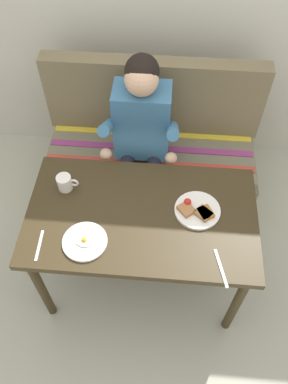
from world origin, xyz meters
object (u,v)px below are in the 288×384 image
couch (151,156)px  plate_eggs (85,241)px  table (142,222)px  person (141,132)px  coffee_mug (65,182)px  plate_breakfast (198,211)px  knife (221,268)px  fork (39,245)px

couch → plate_eggs: couch is taller
table → person: 0.60m
table → plate_eggs: size_ratio=5.40×
couch → table: bearing=-90.0°
couch → person: (-0.05, -0.17, 0.41)m
couch → coffee_mug: size_ratio=12.20×
person → plate_eggs: size_ratio=5.45×
person → plate_breakfast: 0.65m
person → coffee_mug: (-0.37, -0.45, 0.04)m
coffee_mug → table: bearing=-17.9°
couch → coffee_mug: bearing=-124.0°
plate_eggs → table: bearing=35.9°
couch → coffee_mug: 0.88m
plate_breakfast → plate_eggs: size_ratio=1.08×
plate_eggs → knife: plate_eggs is taller
plate_breakfast → knife: plate_breakfast is taller
table → plate_breakfast: size_ratio=5.02×
plate_eggs → fork: 0.22m
plate_breakfast → plate_eggs: plate_breakfast is taller
couch → knife: size_ratio=7.20×
couch → fork: couch is taller
couch → plate_eggs: size_ratio=6.47×
coffee_mug → fork: 0.37m
plate_eggs → plate_breakfast: bearing=22.3°
person → knife: (0.45, -0.87, -0.01)m
plate_eggs → knife: 0.67m
plate_eggs → fork: plate_eggs is taller
plate_breakfast → coffee_mug: 0.72m
plate_breakfast → coffee_mug: size_ratio=2.03×
plate_breakfast → coffee_mug: (-0.71, 0.10, 0.03)m
plate_breakfast → knife: bearing=-70.3°
couch → plate_eggs: 1.07m
person → fork: 0.92m
person → fork: bearing=-117.7°
fork → knife: same height
plate_breakfast → plate_eggs: 0.59m
plate_eggs → fork: bearing=-170.4°
fork → knife: 0.88m
fork → person: bearing=60.1°
table → plate_eggs: (-0.26, -0.19, 0.09)m
table → knife: (0.40, -0.28, 0.08)m
knife → table: bearing=130.6°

